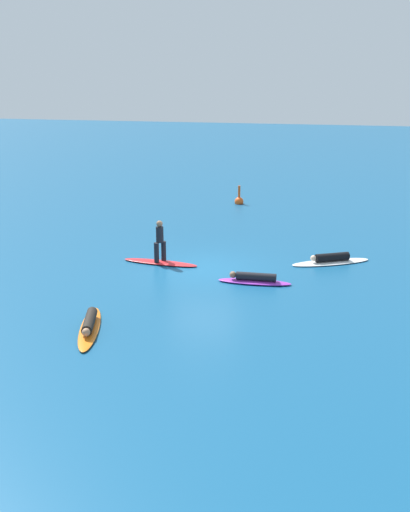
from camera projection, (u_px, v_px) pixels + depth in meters
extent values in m
plane|color=navy|center=(205.00, 268.00, 24.12)|extent=(120.00, 120.00, 0.00)
ellipsoid|color=white|center=(331.00, 262.00, 24.76)|extent=(3.24, 2.11, 0.08)
cylinder|color=black|center=(332.00, 257.00, 24.71)|extent=(1.37, 0.90, 0.33)
sphere|color=beige|center=(313.00, 258.00, 24.51)|extent=(0.30, 0.30, 0.23)
ellipsoid|color=red|center=(160.00, 262.00, 24.69)|extent=(3.09, 0.92, 0.10)
cylinder|color=black|center=(164.00, 251.00, 24.67)|extent=(0.21, 0.21, 0.78)
cylinder|color=black|center=(157.00, 253.00, 24.45)|extent=(0.21, 0.21, 0.78)
cylinder|color=black|center=(160.00, 234.00, 24.35)|extent=(0.32, 0.32, 0.61)
sphere|color=brown|center=(159.00, 224.00, 24.23)|extent=(0.27, 0.27, 0.24)
ellipsoid|color=purple|center=(255.00, 282.00, 22.49)|extent=(2.62, 0.62, 0.11)
cylinder|color=black|center=(256.00, 277.00, 22.42)|extent=(1.43, 0.30, 0.29)
sphere|color=brown|center=(233.00, 275.00, 22.57)|extent=(0.25, 0.25, 0.24)
ellipsoid|color=orange|center=(90.00, 328.00, 18.58)|extent=(1.39, 3.27, 0.10)
cylinder|color=black|center=(90.00, 321.00, 18.56)|extent=(0.69, 1.50, 0.32)
sphere|color=#A37556|center=(86.00, 332.00, 17.74)|extent=(0.29, 0.29, 0.23)
sphere|color=#E55119|center=(239.00, 202.00, 35.12)|extent=(0.50, 0.50, 0.50)
cylinder|color=#E55119|center=(239.00, 195.00, 35.01)|extent=(0.13, 0.13, 1.02)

